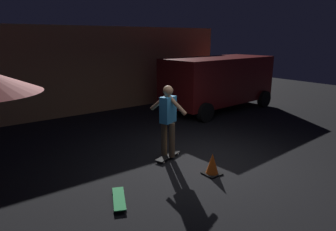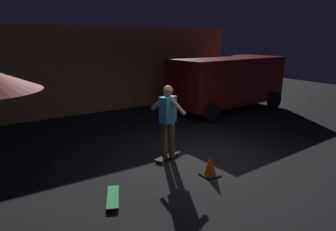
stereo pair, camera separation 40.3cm
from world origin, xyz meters
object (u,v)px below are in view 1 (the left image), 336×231
at_px(skateboard_spare, 119,199).
at_px(traffic_cone, 212,165).
at_px(parked_van, 218,80).
at_px(skateboard_ridden, 168,156).
at_px(skater, 168,116).

xyz_separation_m(skateboard_spare, traffic_cone, (2.06, -0.20, 0.16)).
xyz_separation_m(parked_van, skateboard_spare, (-6.37, -3.87, -1.11)).
bearing_deg(skateboard_ridden, traffic_cone, -78.82).
height_order(parked_van, traffic_cone, parked_van).
distance_m(parked_van, traffic_cone, 6.00).
distance_m(skateboard_ridden, traffic_cone, 1.26).
height_order(parked_van, skateboard_ridden, parked_van).
height_order(skateboard_ridden, skateboard_spare, same).
bearing_deg(parked_van, skater, -147.95).
distance_m(parked_van, skateboard_spare, 7.54).
distance_m(skateboard_spare, traffic_cone, 2.08).
relative_size(skateboard_spare, skater, 0.48).
height_order(parked_van, skateboard_spare, parked_van).
bearing_deg(skateboard_spare, traffic_cone, -5.52).
relative_size(parked_van, skateboard_ridden, 5.88).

